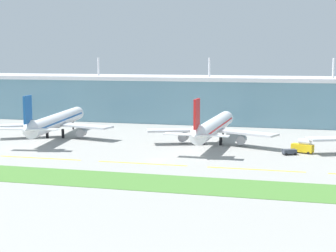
# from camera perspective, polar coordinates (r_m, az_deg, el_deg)

# --- Properties ---
(ground_plane) EXTENTS (600.00, 600.00, 0.00)m
(ground_plane) POSITION_cam_1_polar(r_m,az_deg,el_deg) (164.71, -1.22, -3.73)
(ground_plane) COLOR gray
(terminal_building) EXTENTS (288.00, 34.00, 31.35)m
(terminal_building) POSITION_cam_1_polar(r_m,az_deg,el_deg) (257.67, 4.67, 2.92)
(terminal_building) COLOR #6693A8
(terminal_building) RESTS_ON ground
(airliner_near_middle) EXTENTS (48.33, 67.88, 18.90)m
(airliner_near_middle) POSITION_cam_1_polar(r_m,az_deg,el_deg) (214.23, -12.00, 0.49)
(airliner_near_middle) COLOR white
(airliner_near_middle) RESTS_ON ground
(airliner_center) EXTENTS (48.78, 63.87, 18.90)m
(airliner_center) POSITION_cam_1_polar(r_m,az_deg,el_deg) (194.22, 4.88, -0.09)
(airliner_center) COLOR white
(airliner_center) RESTS_ON ground
(taxiway_stripe_mid_west) EXTENTS (28.00, 0.70, 0.04)m
(taxiway_stripe_mid_west) POSITION_cam_1_polar(r_m,az_deg,el_deg) (173.14, -13.64, -3.38)
(taxiway_stripe_mid_west) COLOR yellow
(taxiway_stripe_mid_west) RESTS_ON ground
(taxiway_stripe_centre) EXTENTS (28.00, 0.70, 0.04)m
(taxiway_stripe_centre) POSITION_cam_1_polar(r_m,az_deg,el_deg) (160.12, -2.82, -4.06)
(taxiway_stripe_centre) COLOR yellow
(taxiway_stripe_centre) RESTS_ON ground
(taxiway_stripe_mid_east) EXTENTS (28.00, 0.70, 0.04)m
(taxiway_stripe_mid_east) POSITION_cam_1_polar(r_m,az_deg,el_deg) (153.66, 9.42, -4.66)
(taxiway_stripe_mid_east) COLOR yellow
(taxiway_stripe_mid_east) RESTS_ON ground
(grass_verge) EXTENTS (300.00, 18.00, 0.10)m
(grass_verge) POSITION_cam_1_polar(r_m,az_deg,el_deg) (138.44, -4.39, -5.93)
(grass_verge) COLOR #477A33
(grass_verge) RESTS_ON ground
(pushback_tug) EXTENTS (5.00, 4.04, 1.85)m
(pushback_tug) POSITION_cam_1_polar(r_m,az_deg,el_deg) (178.02, 12.97, -2.71)
(pushback_tug) COLOR #333842
(pushback_tug) RESTS_ON ground
(fuel_truck) EXTENTS (7.65, 4.92, 4.95)m
(fuel_truck) POSITION_cam_1_polar(r_m,az_deg,el_deg) (182.03, 14.37, -2.16)
(fuel_truck) COLOR gold
(fuel_truck) RESTS_ON ground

